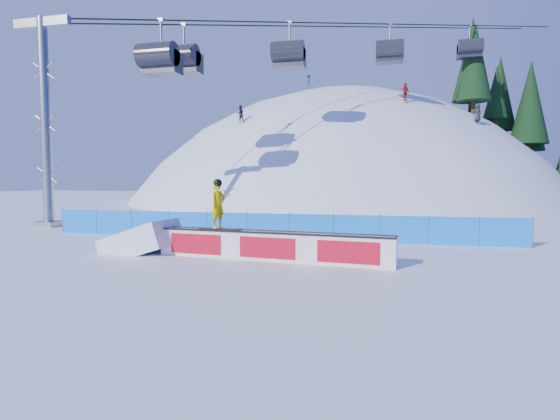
# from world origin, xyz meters

# --- Properties ---
(ground) EXTENTS (160.00, 160.00, 0.00)m
(ground) POSITION_xyz_m (0.00, 0.00, 0.00)
(ground) COLOR white
(ground) RESTS_ON ground
(snow_hill) EXTENTS (64.00, 64.00, 64.00)m
(snow_hill) POSITION_xyz_m (0.00, 42.00, -18.00)
(snow_hill) COLOR white
(snow_hill) RESTS_ON ground
(safety_fence) EXTENTS (22.05, 0.05, 1.30)m
(safety_fence) POSITION_xyz_m (0.00, 4.50, 0.60)
(safety_fence) COLOR #0C79F5
(safety_fence) RESTS_ON ground
(chairlift) EXTENTS (40.80, 41.70, 22.00)m
(chairlift) POSITION_xyz_m (4.74, 27.49, 16.89)
(chairlift) COLOR gray
(chairlift) RESTS_ON ground
(rail_box) EXTENTS (8.38, 1.47, 1.00)m
(rail_box) POSITION_xyz_m (1.41, -0.53, 0.49)
(rail_box) COLOR white
(rail_box) RESTS_ON ground
(snow_ramp) EXTENTS (2.99, 2.05, 1.76)m
(snow_ramp) POSITION_xyz_m (-3.79, 0.02, 0.00)
(snow_ramp) COLOR white
(snow_ramp) RESTS_ON ground
(snowboarder) EXTENTS (1.72, 0.71, 1.77)m
(snowboarder) POSITION_xyz_m (-0.54, -0.32, 1.88)
(snowboarder) COLOR black
(snowboarder) RESTS_ON rail_box
(distant_skiers) EXTENTS (22.93, 10.65, 6.61)m
(distant_skiers) POSITION_xyz_m (1.03, 30.25, 11.03)
(distant_skiers) COLOR black
(distant_skiers) RESTS_ON ground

